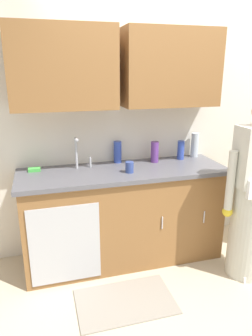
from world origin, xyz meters
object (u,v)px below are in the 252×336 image
Objects in this scene: bottle_cleaner_spray at (195,145)px; sponge at (34,170)px; bottle_dish_liquid at (181,150)px; bottle_water_tall at (155,152)px; bottle_water_short at (118,152)px; person_at_sink at (252,205)px; sink at (83,174)px; cup_by_sink at (129,167)px.

sponge is at bearing -177.98° from bottle_cleaner_spray.
bottle_water_tall is (-0.30, -0.02, 0.01)m from bottle_dish_liquid.
bottle_dish_liquid is at bearing -5.46° from bottle_water_short.
person_at_sink is 6.30× the size of bottle_cleaner_spray.
bottle_dish_liquid is 0.30m from bottle_water_tall.
bottle_cleaner_spray is (1.23, 0.22, 0.14)m from sink.
bottle_water_tall is at bearing -13.60° from bottle_water_short.
person_at_sink is at bearing -21.89° from sponge.
bottle_dish_liquid is 0.93× the size of bottle_water_tall.
person_at_sink is 1.99m from sponge.
cup_by_sink reaches higher than sponge.
cup_by_sink is at bearing -15.28° from sink.
bottle_cleaner_spray reaches higher than bottle_water_short.
bottle_dish_liquid is at bearing 4.72° from bottle_water_tall.
person_at_sink is 1.14m from cup_by_sink.
sink is 0.46m from sponge.
bottle_dish_liquid is at bearing 23.67° from cup_by_sink.
sink is 2.56× the size of bottle_dish_liquid.
cup_by_sink is (-0.99, 0.46, 0.30)m from person_at_sink.
bottle_water_short is at bearing 4.86° from sponge.
cup_by_sink is (-0.34, -0.25, -0.05)m from bottle_water_tall.
bottle_cleaner_spray reaches higher than sponge.
bottle_water_short is 1.03× the size of bottle_water_tall.
sink is 2.31× the size of bottle_water_short.
sponge is at bearing 158.11° from person_at_sink.
person_at_sink reaches higher than cup_by_sink.
sink is at bearing -170.87° from bottle_dish_liquid.
bottle_dish_liquid is 0.66m from bottle_water_short.
bottle_water_short is 0.37m from bottle_water_tall.
person_at_sink reaches higher than bottle_cleaner_spray.
cup_by_sink is at bearing -18.12° from sponge.
bottle_water_short is at bearing 166.40° from bottle_water_tall.
bottle_dish_liquid is (-0.19, -0.05, -0.03)m from bottle_cleaner_spray.
bottle_water_tall is (0.75, 0.14, 0.12)m from sink.
bottle_water_tall is at bearing 132.45° from person_at_sink.
sink reaches higher than sponge.
cup_by_sink is at bearing 155.07° from person_at_sink.
bottle_dish_liquid is at bearing -164.10° from bottle_cleaner_spray.
bottle_dish_liquid is 0.70m from cup_by_sink.
sink reaches higher than bottle_water_short.
sink is 1.53m from person_at_sink.
person_at_sink reaches higher than bottle_dish_liquid.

